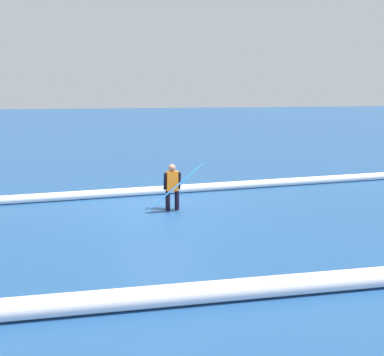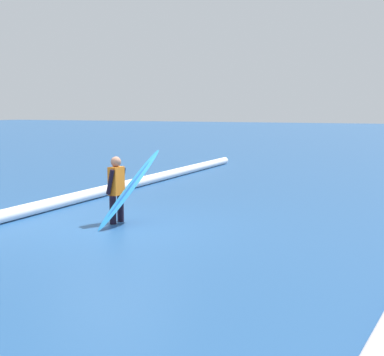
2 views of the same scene
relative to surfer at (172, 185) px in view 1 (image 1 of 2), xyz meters
The scene contains 5 objects.
ground_plane 0.88m from the surfer, 16.40° to the left, with size 175.44×175.44×0.00m, color navy.
surfer is the anchor object (origin of this frame).
surfboard 0.33m from the surfer, 89.80° to the left, with size 1.78×0.64×1.53m.
wave_crest_foreground 3.06m from the surfer, 128.96° to the right, with size 0.29×0.29×21.74m, color white.
wave_crest_midground 6.57m from the surfer, 67.61° to the left, with size 0.37×0.37×25.00m, color white.
Camera 1 is at (2.06, 12.85, 3.50)m, focal length 42.21 mm.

